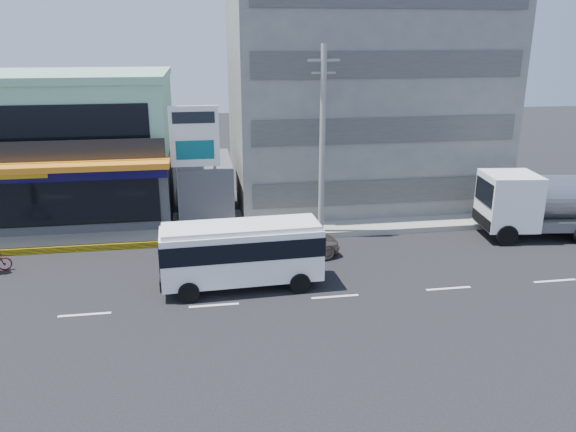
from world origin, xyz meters
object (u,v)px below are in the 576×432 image
object	(u,v)px
sedan	(291,244)
tanker_truck	(559,203)
concrete_building	(358,91)
satellite_dish	(205,161)
shop_building	(67,148)
billboard	(195,143)
minibus	(242,250)
utility_pole_near	(322,142)

from	to	relation	value
sedan	tanker_truck	xyz separation A→B (m)	(14.62, 1.02, 1.05)
concrete_building	satellite_dish	size ratio (longest dim) A/B	10.67
shop_building	tanker_truck	xyz separation A→B (m)	(26.46, -8.61, -2.12)
concrete_building	billboard	bearing A→B (deg)	-151.08
concrete_building	satellite_dish	bearing A→B (deg)	-158.20
satellite_dish	sedan	world-z (taller)	satellite_dish
minibus	sedan	size ratio (longest dim) A/B	1.42
tanker_truck	shop_building	bearing A→B (deg)	161.98
shop_building	satellite_dish	world-z (taller)	shop_building
minibus	satellite_dish	bearing A→B (deg)	97.78
utility_pole_near	tanker_truck	distance (m)	13.04
minibus	tanker_truck	xyz separation A→B (m)	(17.17, 3.74, 0.18)
shop_building	billboard	world-z (taller)	shop_building
shop_building	utility_pole_near	bearing A→B (deg)	-25.06
billboard	utility_pole_near	bearing A→B (deg)	-15.48
utility_pole_near	minibus	size ratio (longest dim) A/B	1.46
satellite_dish	tanker_truck	world-z (taller)	satellite_dish
shop_building	billboard	bearing A→B (deg)	-32.32
tanker_truck	concrete_building	bearing A→B (deg)	131.20
sedan	tanker_truck	bearing A→B (deg)	-104.58
utility_pole_near	tanker_truck	world-z (taller)	utility_pole_near
billboard	minibus	xyz separation A→B (m)	(1.78, -7.60, -3.23)
utility_pole_near	satellite_dish	bearing A→B (deg)	149.04
satellite_dish	minibus	world-z (taller)	satellite_dish
billboard	utility_pole_near	distance (m)	6.75
billboard	tanker_truck	size ratio (longest dim) A/B	0.76
sedan	minibus	bearing A→B (deg)	118.18
concrete_building	minibus	xyz separation A→B (m)	(-8.72, -13.40, -5.31)
concrete_building	utility_pole_near	world-z (taller)	concrete_building
billboard	minibus	bearing A→B (deg)	-76.79
shop_building	billboard	xyz separation A→B (m)	(7.50, -4.75, 0.93)
satellite_dish	utility_pole_near	world-z (taller)	utility_pole_near
satellite_dish	minibus	xyz separation A→B (m)	(1.28, -9.40, -1.88)
minibus	billboard	bearing A→B (deg)	103.21
concrete_building	utility_pole_near	size ratio (longest dim) A/B	1.60
concrete_building	shop_building	bearing A→B (deg)	-176.65
utility_pole_near	shop_building	bearing A→B (deg)	154.94
concrete_building	billboard	world-z (taller)	concrete_building
shop_building	sedan	bearing A→B (deg)	-39.11
utility_pole_near	sedan	size ratio (longest dim) A/B	2.06
minibus	sedan	world-z (taller)	minibus
shop_building	satellite_dish	size ratio (longest dim) A/B	8.27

